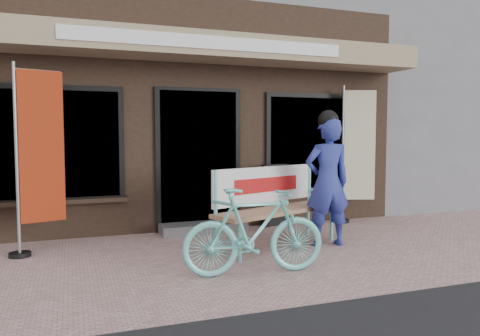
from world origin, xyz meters
name	(u,v)px	position (x,y,z in m)	size (l,w,h in m)	color
ground	(243,262)	(0.00, 0.00, 0.00)	(70.00, 70.00, 0.00)	#C49A95
storefront	(162,63)	(0.00, 4.96, 2.99)	(7.00, 6.77, 6.00)	black
neighbor_right_near	(455,88)	(8.50, 5.50, 2.80)	(10.00, 7.00, 5.60)	slate
bench	(273,200)	(0.66, 0.65, 0.62)	(1.99, 1.17, 1.05)	#69CDC6
person	(328,179)	(1.35, 0.41, 0.89)	(0.66, 0.48, 1.81)	navy
bicycle	(255,231)	(-0.06, -0.48, 0.46)	(0.44, 1.55, 0.93)	#69CDC6
nobori_red	(38,157)	(-2.25, 1.23, 1.21)	(0.70, 0.33, 2.35)	gray
nobori_cream	(357,152)	(2.66, 1.68, 1.19)	(0.68, 0.36, 2.30)	gray
menu_stand	(275,194)	(1.25, 1.89, 0.52)	(0.51, 0.25, 1.01)	black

